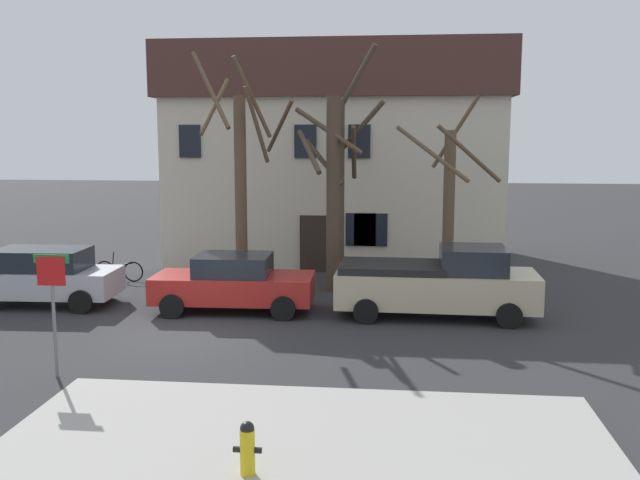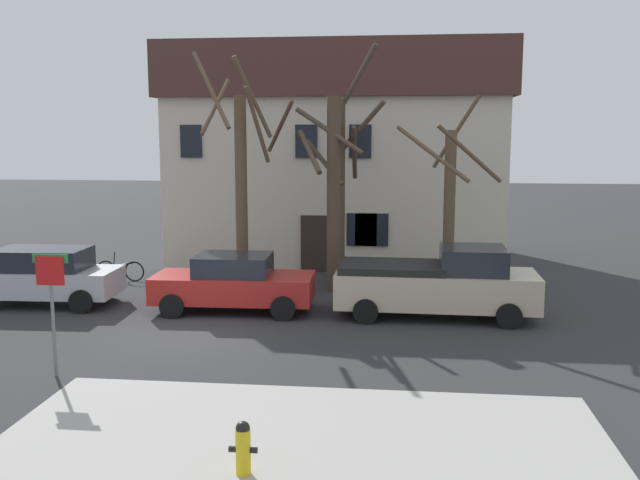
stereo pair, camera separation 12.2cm
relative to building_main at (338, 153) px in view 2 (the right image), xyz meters
name	(u,v)px [view 2 (the right image)]	position (x,y,z in m)	size (l,w,h in m)	color
ground_plane	(185,335)	(-2.85, -12.12, -4.32)	(120.00, 120.00, 0.00)	#2D2D30
sidewalk_slab	(296,464)	(1.00, -18.94, -4.26)	(9.96, 6.31, 0.12)	#A8A59E
building_main	(338,153)	(0.00, 0.00, 0.00)	(13.28, 7.22, 8.46)	beige
tree_bare_near	(242,177)	(-2.49, -6.84, -0.61)	(3.37, 3.36, 7.62)	brown
tree_bare_mid	(335,185)	(0.47, -6.48, -0.87)	(2.86, 2.86, 7.87)	#4C3D2D
tree_bare_far	(338,189)	(0.49, -5.68, -1.06)	(2.22, 1.95, 6.17)	#4C3D2D
tree_bare_end	(450,202)	(4.09, -6.58, -1.39)	(3.25, 2.67, 6.28)	brown
car_silver_wagon	(45,275)	(-7.92, -9.43, -3.43)	(4.29, 2.20, 1.70)	#B7BABF
car_red_sedan	(234,283)	(-2.17, -9.54, -3.49)	(4.60, 2.22, 1.64)	#AD231E
pickup_truck_beige	(438,283)	(3.61, -9.55, -3.36)	(5.55, 2.33, 1.98)	#C6B793
fire_hydrant	(243,447)	(0.31, -19.45, -3.78)	(0.42, 0.22, 0.81)	gold
street_sign_pole	(51,291)	(-4.60, -15.42, -2.49)	(0.76, 0.07, 2.59)	slate
bicycle_leaning	(120,271)	(-7.07, -5.87, -3.95)	(1.75, 0.13, 1.03)	black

